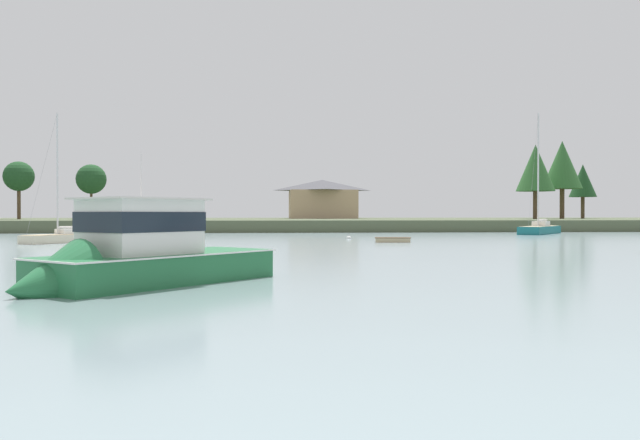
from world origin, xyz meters
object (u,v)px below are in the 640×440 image
object	(u,v)px
mooring_buoy_white	(349,238)
dinghy_sand	(393,241)
cruiser_green	(132,265)
sailboat_teal	(540,231)
sailboat_cream	(64,240)

from	to	relation	value
mooring_buoy_white	dinghy_sand	bearing A→B (deg)	-70.50
cruiser_green	mooring_buoy_white	xyz separation A→B (m)	(11.64, 36.93, -0.60)
sailboat_teal	dinghy_sand	distance (m)	27.87
dinghy_sand	sailboat_teal	bearing A→B (deg)	42.91
dinghy_sand	mooring_buoy_white	distance (m)	7.66
cruiser_green	sailboat_cream	size ratio (longest dim) A/B	0.84
cruiser_green	dinghy_sand	bearing A→B (deg)	64.46
sailboat_cream	cruiser_green	bearing A→B (deg)	-69.64
sailboat_teal	dinghy_sand	bearing A→B (deg)	-137.09
cruiser_green	mooring_buoy_white	bearing A→B (deg)	72.50
dinghy_sand	mooring_buoy_white	size ratio (longest dim) A/B	6.45
sailboat_teal	mooring_buoy_white	xyz separation A→B (m)	(-22.97, -11.75, -0.21)
sailboat_teal	mooring_buoy_white	bearing A→B (deg)	-152.90
sailboat_cream	sailboat_teal	xyz separation A→B (m)	(46.12, 17.65, 0.07)
sailboat_teal	cruiser_green	bearing A→B (deg)	-125.41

